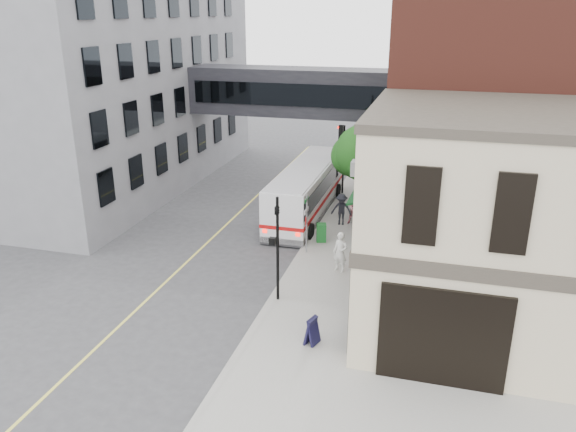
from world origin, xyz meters
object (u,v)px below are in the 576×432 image
Objects in this scene: bus at (307,188)px; pedestrian_c at (341,209)px; newspaper_box at (321,233)px; pedestrian_a at (340,252)px; pedestrian_b at (356,208)px; sandwich_board at (312,331)px.

bus is 2.90m from pedestrian_c.
pedestrian_a is at bearing -80.02° from newspaper_box.
pedestrian_b reaches higher than pedestrian_c.
pedestrian_a is 6.21m from sandwich_board.
bus is 10.96× the size of newspaper_box.
pedestrian_a is 3.64m from newspaper_box.
pedestrian_b reaches higher than newspaper_box.
pedestrian_c is at bearing 118.26° from pedestrian_a.
pedestrian_a is 1.84× the size of sandwich_board.
pedestrian_a is at bearing -65.62° from bus.
pedestrian_c is (-1.04, 5.98, -0.06)m from pedestrian_a.
pedestrian_b is 0.81m from pedestrian_c.
bus is 5.63× the size of pedestrian_a.
pedestrian_a is 1.06× the size of pedestrian_c.
pedestrian_a reaches higher than pedestrian_c.
newspaper_box is 9.58m from sandwich_board.
bus reaches higher than pedestrian_c.
newspaper_box is 0.95× the size of sandwich_board.
sandwich_board is at bearing -89.07° from pedestrian_c.
bus reaches higher than pedestrian_b.
bus is 10.37× the size of sandwich_board.
bus is at bearing 122.79° from sandwich_board.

